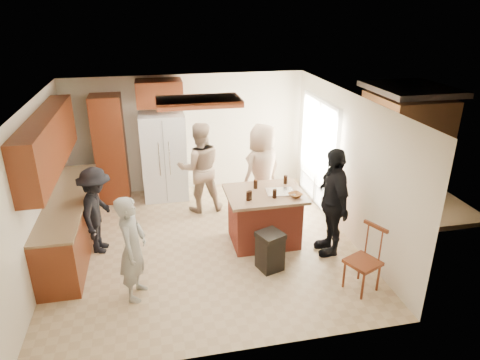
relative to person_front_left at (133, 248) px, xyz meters
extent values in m
plane|color=tan|center=(1.12, 1.17, -0.77)|extent=(5.00, 5.00, 0.00)
plane|color=white|center=(1.12, 1.17, 1.73)|extent=(5.00, 5.00, 0.00)
plane|color=beige|center=(1.12, 3.67, 0.48)|extent=(5.00, 0.00, 5.00)
plane|color=beige|center=(1.12, -1.33, 0.48)|extent=(5.00, 0.00, 5.00)
plane|color=beige|center=(-1.38, 1.17, 0.48)|extent=(0.00, 5.00, 5.00)
plane|color=beige|center=(3.62, 1.17, 0.48)|extent=(0.00, 5.00, 5.00)
cube|color=white|center=(3.60, 2.37, 0.28)|extent=(0.02, 1.60, 2.10)
cube|color=white|center=(3.58, 2.37, 0.28)|extent=(0.08, 1.72, 2.10)
cube|color=maroon|center=(1.12, 1.37, 1.67)|extent=(1.30, 0.70, 0.10)
cube|color=white|center=(1.12, 1.37, 1.61)|extent=(1.10, 0.50, 0.02)
cube|color=olive|center=(5.12, 2.37, -0.82)|extent=(3.00, 3.00, 0.10)
cube|color=#593319|center=(5.82, 2.97, 0.23)|extent=(1.40, 1.60, 2.00)
imported|color=gray|center=(0.00, 0.00, 0.00)|extent=(0.55, 0.65, 1.54)
imported|color=tan|center=(1.23, 2.51, 0.12)|extent=(0.88, 0.56, 1.79)
imported|color=tan|center=(2.36, 2.09, 0.13)|extent=(1.05, 0.94, 1.81)
imported|color=black|center=(3.12, 0.55, 0.13)|extent=(0.60, 1.09, 1.81)
imported|color=black|center=(-0.59, 1.35, -0.04)|extent=(0.60, 1.01, 1.47)
cube|color=maroon|center=(-1.08, 1.57, -0.33)|extent=(0.60, 3.00, 0.88)
cube|color=#846B4C|center=(-1.08, 1.57, 0.13)|extent=(0.64, 3.00, 0.04)
cube|color=maroon|center=(-1.20, 1.57, 1.10)|extent=(0.35, 3.00, 0.85)
cube|color=maroon|center=(-0.48, 3.37, 0.33)|extent=(0.60, 0.60, 2.20)
cube|color=maroon|center=(0.57, 3.37, 1.43)|extent=(0.90, 0.60, 0.50)
cube|color=white|center=(0.57, 3.29, 0.13)|extent=(0.90, 0.72, 1.80)
cube|color=gray|center=(0.57, 2.92, 0.13)|extent=(0.01, 0.01, 1.71)
cylinder|color=silver|center=(0.47, 2.90, 0.22)|extent=(0.02, 0.02, 0.70)
cylinder|color=silver|center=(0.67, 2.90, 0.22)|extent=(0.02, 0.02, 0.70)
cube|color=#A73D2B|center=(2.14, 1.06, -0.33)|extent=(1.10, 0.85, 0.88)
cube|color=#896A4F|center=(2.14, 1.06, 0.13)|extent=(1.28, 1.03, 0.05)
cube|color=silver|center=(2.39, 1.01, 0.17)|extent=(0.49, 0.39, 0.02)
imported|color=brown|center=(2.59, 0.81, 0.18)|extent=(0.27, 0.27, 0.05)
cylinder|color=black|center=(1.80, 0.83, 0.23)|extent=(0.07, 0.07, 0.15)
cylinder|color=black|center=(2.03, 1.27, 0.23)|extent=(0.07, 0.07, 0.15)
cylinder|color=black|center=(2.59, 1.35, 0.23)|extent=(0.07, 0.07, 0.15)
cylinder|color=black|center=(2.24, 0.83, 0.23)|extent=(0.07, 0.07, 0.15)
cylinder|color=black|center=(1.84, 0.85, 0.23)|extent=(0.07, 0.07, 0.15)
cube|color=black|center=(2.02, 0.25, -0.50)|extent=(0.43, 0.43, 0.55)
cube|color=black|center=(2.02, 0.25, -0.18)|extent=(0.47, 0.47, 0.08)
cube|color=maroon|center=(3.17, -0.52, -0.32)|extent=(0.55, 0.55, 0.05)
cylinder|color=maroon|center=(3.09, -0.74, -0.55)|extent=(0.05, 0.05, 0.44)
cylinder|color=maroon|center=(3.40, -0.61, -0.55)|extent=(0.05, 0.05, 0.44)
cylinder|color=maroon|center=(2.95, -0.43, -0.55)|extent=(0.05, 0.05, 0.44)
cylinder|color=maroon|center=(3.26, -0.29, -0.55)|extent=(0.05, 0.05, 0.44)
cube|color=maroon|center=(3.35, -0.44, 0.20)|extent=(0.20, 0.38, 0.05)
cylinder|color=maroon|center=(3.39, -0.55, -0.05)|extent=(0.03, 0.03, 0.50)
cylinder|color=maroon|center=(3.30, -0.33, -0.05)|extent=(0.03, 0.03, 0.50)
camera|label=1|loc=(0.41, -5.19, 3.12)|focal=32.00mm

